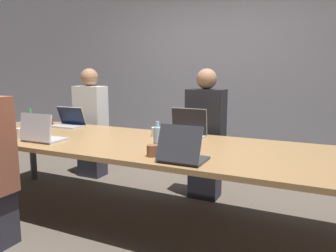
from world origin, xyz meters
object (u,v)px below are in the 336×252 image
object	(u,v)px
cup_near_left	(20,134)
stapler	(181,146)
person_far_center	(206,136)
bottle_near_midright	(157,140)
laptop_far_center	(187,129)
laptop_near_midright	(182,152)
laptop_far_left	(69,121)
cup_near_midright	(152,151)
cup_far_center	(156,132)
cup_far_left	(49,121)
laptop_near_left	(41,133)
person_far_left	(91,124)
bottle_near_left	(31,124)

from	to	relation	value
cup_near_left	stapler	bearing A→B (deg)	9.59
person_far_center	bottle_near_midright	bearing A→B (deg)	-90.27
laptop_far_center	stapler	size ratio (longest dim) A/B	2.40
laptop_near_midright	stapler	distance (m)	0.40
cup_near_left	stapler	xyz separation A→B (m)	(1.55, 0.26, -0.03)
person_far_center	laptop_near_midright	xyz separation A→B (m)	(0.26, -1.27, 0.14)
laptop_far_left	laptop_far_center	bearing A→B (deg)	0.24
laptop_far_center	bottle_near_midright	xyz separation A→B (m)	(0.05, -0.72, 0.03)
laptop_far_center	cup_near_midright	world-z (taller)	laptop_far_center
cup_far_center	cup_far_left	size ratio (longest dim) A/B	0.92
person_far_center	laptop_near_left	size ratio (longest dim) A/B	3.94
person_far_left	bottle_near_left	world-z (taller)	person_far_left
cup_far_center	stapler	world-z (taller)	cup_far_center
laptop_near_left	cup_near_left	distance (m)	0.27
cup_near_midright	laptop_far_left	bearing A→B (deg)	152.51
laptop_near_left	bottle_near_left	distance (m)	0.34
cup_near_midright	stapler	distance (m)	0.32
cup_far_center	bottle_near_left	world-z (taller)	bottle_near_left
laptop_near_midright	cup_far_center	bearing A→B (deg)	-51.71
bottle_near_midright	cup_near_left	xyz separation A→B (m)	(-1.45, -0.04, -0.06)
laptop_far_center	bottle_near_left	bearing A→B (deg)	-157.08
cup_far_center	cup_near_midright	xyz separation A→B (m)	(0.33, -0.70, -0.00)
laptop_near_midright	cup_far_left	distance (m)	2.21
laptop_far_left	bottle_near_left	xyz separation A→B (m)	(0.05, -0.60, 0.05)
laptop_far_center	cup_far_center	distance (m)	0.31
cup_far_center	bottle_near_left	distance (m)	1.25
person_far_center	cup_near_left	world-z (taller)	person_far_center
person_far_left	bottle_near_left	size ratio (longest dim) A/B	5.20
cup_far_left	person_far_left	bearing A→B (deg)	71.00
cup_far_center	laptop_far_left	distance (m)	1.19
person_far_center	stapler	xyz separation A→B (m)	(0.09, -0.91, 0.08)
cup_near_midright	bottle_near_left	distance (m)	1.49
cup_far_center	person_far_left	bearing A→B (deg)	155.10
stapler	laptop_far_center	bearing A→B (deg)	136.15
laptop_far_center	person_far_center	world-z (taller)	person_far_center
laptop_near_left	cup_near_left	world-z (taller)	laptop_near_left
person_far_center	bottle_near_left	size ratio (longest dim) A/B	5.17
laptop_far_center	person_far_center	bearing A→B (deg)	82.86
laptop_near_midright	bottle_near_left	xyz separation A→B (m)	(-1.74, 0.25, 0.04)
bottle_near_midright	cup_far_left	world-z (taller)	bottle_near_midright
person_far_center	laptop_far_left	distance (m)	1.59
person_far_center	cup_far_left	xyz separation A→B (m)	(-1.81, -0.46, 0.11)
bottle_near_midright	person_far_center	bearing A→B (deg)	89.73
person_far_center	laptop_near_left	world-z (taller)	person_far_center
person_far_center	cup_far_center	bearing A→B (deg)	-123.71
person_far_left	person_far_center	bearing A→B (deg)	-2.82
cup_far_center	laptop_near_midright	size ratio (longest dim) A/B	0.29
laptop_far_center	person_far_left	xyz separation A→B (m)	(-1.57, 0.50, -0.13)
cup_far_center	cup_near_left	distance (m)	1.30
bottle_near_left	stapler	bearing A→B (deg)	3.99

